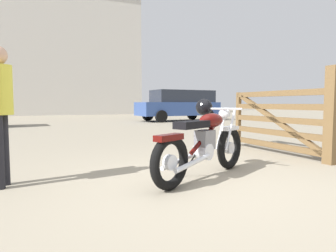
# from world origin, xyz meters

# --- Properties ---
(ground_plane) EXTENTS (80.00, 80.00, 0.00)m
(ground_plane) POSITION_xyz_m (0.00, 0.00, 0.00)
(ground_plane) COLOR gray
(vintage_motorcycle) EXTENTS (1.90, 1.13, 1.07)m
(vintage_motorcycle) POSITION_xyz_m (0.07, 0.40, 0.49)
(vintage_motorcycle) COLOR black
(vintage_motorcycle) RESTS_ON ground_plane
(timber_gate) EXTENTS (0.18, 2.54, 1.60)m
(timber_gate) POSITION_xyz_m (2.37, 1.24, 0.70)
(timber_gate) COLOR brown
(timber_gate) RESTS_ON ground_plane
(white_estate_far) EXTENTS (4.81, 2.22, 1.74)m
(white_estate_far) POSITION_xyz_m (5.38, 12.27, 0.94)
(white_estate_far) COLOR black
(white_estate_far) RESTS_ON ground_plane
(industrial_building) EXTENTS (20.70, 14.13, 23.70)m
(industrial_building) POSITION_xyz_m (-3.36, 30.23, 5.64)
(industrial_building) COLOR beige
(industrial_building) RESTS_ON ground_plane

